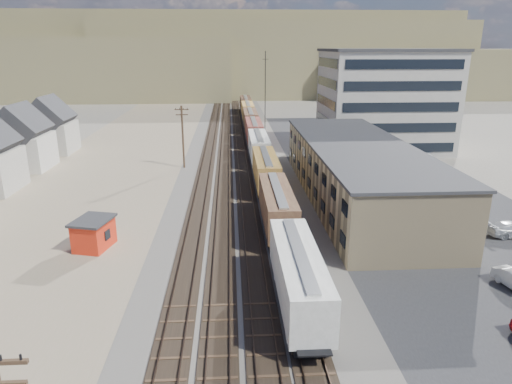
{
  "coord_description": "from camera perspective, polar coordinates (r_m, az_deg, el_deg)",
  "views": [
    {
      "loc": [
        -1.03,
        -30.24,
        18.68
      ],
      "look_at": [
        1.82,
        18.96,
        3.0
      ],
      "focal_mm": 32.0,
      "sensor_mm": 36.0,
      "label": 1
    }
  ],
  "objects": [
    {
      "name": "hills_north",
      "position": [
        198.22,
        -3.1,
        16.3
      ],
      "size": [
        265.0,
        80.0,
        32.0
      ],
      "color": "brown",
      "rests_on": "ground"
    },
    {
      "name": "ballast_bed",
      "position": [
        82.39,
        -2.53,
        4.55
      ],
      "size": [
        18.0,
        200.0,
        0.06
      ],
      "primitive_type": "cube",
      "color": "#4C4742",
      "rests_on": "ground"
    },
    {
      "name": "warehouse",
      "position": [
        59.45,
        12.43,
        2.59
      ],
      "size": [
        12.4,
        40.4,
        7.25
      ],
      "color": "tan",
      "rests_on": "ground"
    },
    {
      "name": "asphalt_lot",
      "position": [
        71.66,
        15.56,
        1.89
      ],
      "size": [
        26.0,
        120.0,
        0.04
      ],
      "primitive_type": "cube",
      "color": "#232326",
      "rests_on": "ground"
    },
    {
      "name": "parked_car_far",
      "position": [
        81.64,
        20.69,
        3.88
      ],
      "size": [
        3.01,
        5.24,
        1.68
      ],
      "primitive_type": "imported",
      "rotation": [
        0.0,
        0.0,
        -0.22
      ],
      "color": "white",
      "rests_on": "ground"
    },
    {
      "name": "parked_car_blue",
      "position": [
        82.7,
        15.25,
        4.53
      ],
      "size": [
        6.1,
        5.57,
        1.58
      ],
      "primitive_type": "imported",
      "rotation": [
        0.0,
        0.0,
        0.91
      ],
      "color": "navy",
      "rests_on": "ground"
    },
    {
      "name": "radio_mast",
      "position": [
        91.02,
        1.15,
        11.62
      ],
      "size": [
        1.2,
        0.16,
        18.0
      ],
      "color": "black",
      "rests_on": "ground"
    },
    {
      "name": "freight_train",
      "position": [
        84.57,
        0.01,
        6.82
      ],
      "size": [
        3.0,
        119.74,
        4.46
      ],
      "color": "black",
      "rests_on": "ground"
    },
    {
      "name": "ground",
      "position": [
        35.56,
        -1.2,
        -14.04
      ],
      "size": [
        300.0,
        300.0,
        0.0
      ],
      "primitive_type": "plane",
      "color": "#6B6356",
      "rests_on": "ground"
    },
    {
      "name": "office_tower",
      "position": [
        90.48,
        15.68,
        11.03
      ],
      "size": [
        22.6,
        18.6,
        18.45
      ],
      "color": "#9E998E",
      "rests_on": "ground"
    },
    {
      "name": "utility_pole_north",
      "position": [
        73.85,
        -9.14,
        6.99
      ],
      "size": [
        2.2,
        0.32,
        10.0
      ],
      "color": "#382619",
      "rests_on": "ground"
    },
    {
      "name": "maintenance_shed",
      "position": [
        46.91,
        -19.62,
        -4.88
      ],
      "size": [
        4.07,
        4.74,
        2.99
      ],
      "color": "red",
      "rests_on": "ground"
    },
    {
      "name": "dirt_yard",
      "position": [
        75.12,
        -17.85,
        2.4
      ],
      "size": [
        24.0,
        180.0,
        0.03
      ],
      "primitive_type": "cube",
      "color": "#817759",
      "rests_on": "ground"
    },
    {
      "name": "rail_tracks",
      "position": [
        82.37,
        -2.91,
        4.6
      ],
      "size": [
        11.4,
        200.0,
        0.24
      ],
      "color": "black",
      "rests_on": "ground"
    }
  ]
}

